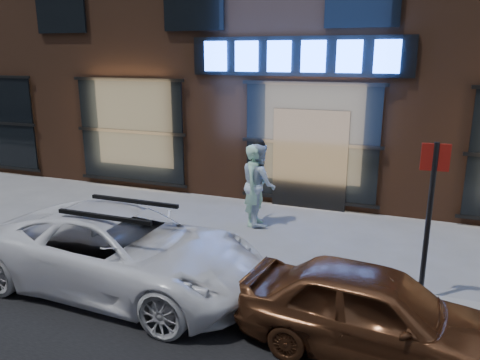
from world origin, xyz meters
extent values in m
plane|color=slate|center=(0.00, 0.00, 0.00)|extent=(90.00, 90.00, 0.00)
cube|color=gray|center=(0.00, 0.00, 0.06)|extent=(60.00, 0.25, 0.12)
cube|color=#54301E|center=(0.00, 8.00, 5.00)|extent=(30.00, 8.00, 10.00)
cube|color=black|center=(-0.40, 3.95, 3.60)|extent=(5.20, 0.06, 0.90)
cube|color=black|center=(0.00, 3.92, 1.20)|extent=(1.80, 0.10, 2.40)
cube|color=#FFBF72|center=(-5.00, 3.98, 1.60)|extent=(3.00, 0.04, 2.60)
cube|color=black|center=(-5.00, 3.94, 1.60)|extent=(3.20, 0.06, 2.80)
cube|color=#FFBF72|center=(0.00, 3.98, 1.60)|extent=(3.00, 0.04, 2.60)
cube|color=black|center=(0.00, 3.94, 1.60)|extent=(3.20, 0.06, 2.80)
cube|color=black|center=(-7.00, 3.94, 5.00)|extent=(1.60, 0.06, 1.60)
cube|color=#2659FF|center=(-2.40, 3.88, 3.60)|extent=(0.55, 0.12, 0.70)
cube|color=#2659FF|center=(-1.60, 3.88, 3.60)|extent=(0.55, 0.12, 0.70)
cube|color=#2659FF|center=(-0.80, 3.88, 3.60)|extent=(0.55, 0.12, 0.70)
cube|color=#2659FF|center=(0.00, 3.88, 3.60)|extent=(0.55, 0.12, 0.70)
cube|color=#2659FF|center=(0.80, 3.88, 3.60)|extent=(0.55, 0.12, 0.70)
cube|color=#2659FF|center=(1.60, 3.88, 3.60)|extent=(0.55, 0.12, 0.70)
imported|color=#B7F0C7|center=(-0.84, 2.35, 0.89)|extent=(0.49, 0.69, 1.78)
imported|color=white|center=(-0.81, 2.48, 0.91)|extent=(1.06, 1.11, 1.81)
imported|color=white|center=(-1.87, -1.14, 0.65)|extent=(4.74, 2.33, 1.29)
imported|color=brown|center=(2.04, -1.52, 0.58)|extent=(3.53, 1.73, 1.16)
cylinder|color=#262628|center=(2.60, 0.10, 1.23)|extent=(0.08, 0.08, 2.46)
cube|color=#A41912|center=(2.60, 0.10, 2.25)|extent=(0.39, 0.07, 0.39)
camera|label=1|loc=(2.29, -6.90, 3.65)|focal=35.00mm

